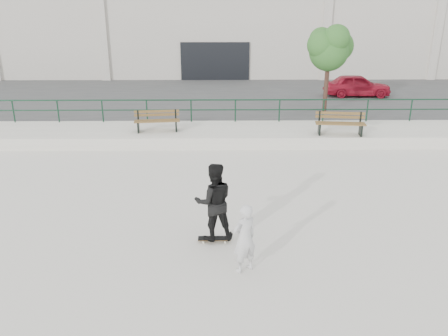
{
  "coord_description": "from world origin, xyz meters",
  "views": [
    {
      "loc": [
        0.24,
        -8.66,
        5.19
      ],
      "look_at": [
        0.38,
        2.0,
        1.39
      ],
      "focal_mm": 35.0,
      "sensor_mm": 36.0,
      "label": 1
    }
  ],
  "objects_px": {
    "bench_left": "(157,121)",
    "bench_right": "(340,124)",
    "tree": "(330,47)",
    "red_car": "(357,85)",
    "standing_skater": "(214,202)",
    "seated_skater": "(245,239)",
    "skateboard": "(214,239)"
  },
  "relations": [
    {
      "from": "bench_left",
      "to": "bench_right",
      "type": "bearing_deg",
      "value": -11.69
    },
    {
      "from": "bench_left",
      "to": "seated_skater",
      "type": "relative_size",
      "value": 1.26
    },
    {
      "from": "bench_left",
      "to": "skateboard",
      "type": "relative_size",
      "value": 2.47
    },
    {
      "from": "tree",
      "to": "red_car",
      "type": "distance_m",
      "value": 5.64
    },
    {
      "from": "standing_skater",
      "to": "seated_skater",
      "type": "relative_size",
      "value": 1.24
    },
    {
      "from": "bench_right",
      "to": "seated_skater",
      "type": "xyz_separation_m",
      "value": [
        -4.4,
        -9.16,
        -0.19
      ]
    },
    {
      "from": "skateboard",
      "to": "seated_skater",
      "type": "distance_m",
      "value": 1.57
    },
    {
      "from": "standing_skater",
      "to": "skateboard",
      "type": "bearing_deg",
      "value": 94.78
    },
    {
      "from": "bench_right",
      "to": "tree",
      "type": "relative_size",
      "value": 0.48
    },
    {
      "from": "skateboard",
      "to": "bench_left",
      "type": "bearing_deg",
      "value": 105.94
    },
    {
      "from": "tree",
      "to": "skateboard",
      "type": "relative_size",
      "value": 5.39
    },
    {
      "from": "tree",
      "to": "standing_skater",
      "type": "relative_size",
      "value": 2.23
    },
    {
      "from": "seated_skater",
      "to": "bench_left",
      "type": "bearing_deg",
      "value": -104.92
    },
    {
      "from": "bench_left",
      "to": "bench_right",
      "type": "relative_size",
      "value": 0.95
    },
    {
      "from": "bench_right",
      "to": "tree",
      "type": "bearing_deg",
      "value": 91.78
    },
    {
      "from": "bench_right",
      "to": "red_car",
      "type": "relative_size",
      "value": 0.53
    },
    {
      "from": "tree",
      "to": "standing_skater",
      "type": "height_order",
      "value": "tree"
    },
    {
      "from": "bench_right",
      "to": "red_car",
      "type": "height_order",
      "value": "red_car"
    },
    {
      "from": "tree",
      "to": "skateboard",
      "type": "bearing_deg",
      "value": -113.98
    },
    {
      "from": "bench_left",
      "to": "skateboard",
      "type": "xyz_separation_m",
      "value": [
        2.46,
        -8.55,
        -0.85
      ]
    },
    {
      "from": "red_car",
      "to": "seated_skater",
      "type": "relative_size",
      "value": 2.5
    },
    {
      "from": "tree",
      "to": "red_car",
      "type": "relative_size",
      "value": 1.1
    },
    {
      "from": "tree",
      "to": "seated_skater",
      "type": "relative_size",
      "value": 2.75
    },
    {
      "from": "red_car",
      "to": "seated_skater",
      "type": "bearing_deg",
      "value": 159.17
    },
    {
      "from": "bench_right",
      "to": "seated_skater",
      "type": "bearing_deg",
      "value": -108.46
    },
    {
      "from": "standing_skater",
      "to": "seated_skater",
      "type": "height_order",
      "value": "standing_skater"
    },
    {
      "from": "tree",
      "to": "red_car",
      "type": "bearing_deg",
      "value": 55.89
    },
    {
      "from": "bench_right",
      "to": "bench_left",
      "type": "bearing_deg",
      "value": -177.75
    },
    {
      "from": "skateboard",
      "to": "tree",
      "type": "bearing_deg",
      "value": 65.95
    },
    {
      "from": "skateboard",
      "to": "standing_skater",
      "type": "height_order",
      "value": "standing_skater"
    },
    {
      "from": "bench_right",
      "to": "skateboard",
      "type": "xyz_separation_m",
      "value": [
        -5.05,
        -7.9,
        -0.88
      ]
    },
    {
      "from": "bench_left",
      "to": "skateboard",
      "type": "bearing_deg",
      "value": -80.71
    }
  ]
}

